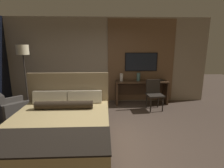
% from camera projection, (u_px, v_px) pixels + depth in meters
% --- Properties ---
extents(ground_plane, '(16.00, 16.00, 0.00)m').
position_uv_depth(ground_plane, '(98.00, 141.00, 3.59)').
color(ground_plane, '#4C3D33').
extents(wall_back_tv_panel, '(7.20, 0.09, 2.80)m').
position_uv_depth(wall_back_tv_panel, '(105.00, 61.00, 5.82)').
color(wall_back_tv_panel, gray).
rests_on(wall_back_tv_panel, ground_plane).
extents(bed, '(1.87, 2.25, 1.30)m').
position_uv_depth(bed, '(60.00, 131.00, 3.27)').
color(bed, '#33281E').
rests_on(bed, ground_plane).
extents(desk, '(1.71, 0.46, 0.77)m').
position_uv_depth(desk, '(141.00, 88.00, 5.82)').
color(desk, '#422D1E').
rests_on(desk, ground_plane).
extents(tv, '(1.08, 0.04, 0.61)m').
position_uv_depth(tv, '(141.00, 62.00, 5.81)').
color(tv, black).
extents(desk_chair, '(0.50, 0.50, 0.90)m').
position_uv_depth(desk_chair, '(154.00, 92.00, 5.30)').
color(desk_chair, '#28231E').
rests_on(desk_chair, ground_plane).
extents(armchair_by_window, '(0.99, 0.99, 0.76)m').
position_uv_depth(armchair_by_window, '(13.00, 110.00, 4.56)').
color(armchair_by_window, '#47423D').
rests_on(armchair_by_window, ground_plane).
extents(floor_lamp, '(0.34, 0.34, 1.94)m').
position_uv_depth(floor_lamp, '(23.00, 55.00, 5.01)').
color(floor_lamp, '#282623').
rests_on(floor_lamp, ground_plane).
extents(vase_tall, '(0.12, 0.12, 0.26)m').
position_uv_depth(vase_tall, '(138.00, 77.00, 5.75)').
color(vase_tall, '#4C706B').
rests_on(vase_tall, desk).
extents(vase_short, '(0.11, 0.11, 0.25)m').
position_uv_depth(vase_short, '(121.00, 77.00, 5.71)').
color(vase_short, silver).
rests_on(vase_short, desk).
extents(book, '(0.26, 0.22, 0.03)m').
position_uv_depth(book, '(160.00, 80.00, 5.79)').
color(book, '#332D28').
rests_on(book, desk).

